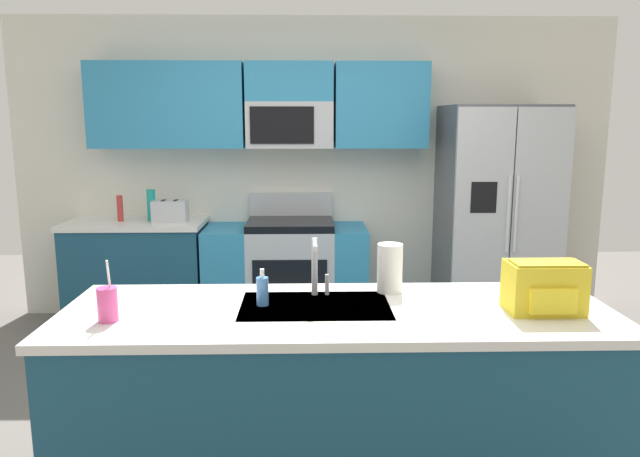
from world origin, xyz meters
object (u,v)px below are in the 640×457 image
Objects in this scene: sink_faucet at (316,262)px; backpack at (544,286)px; drink_cup_pink at (108,304)px; soap_dispenser at (262,291)px; pepper_mill at (120,208)px; paper_towel_roll at (390,268)px; range_oven at (286,273)px; bottle_teal at (151,205)px; refrigerator at (496,218)px; toaster at (170,211)px.

backpack is (1.00, -0.26, -0.05)m from sink_faucet.
drink_cup_pink is 0.67m from soap_dispenser.
sink_faucet reaches higher than soap_dispenser.
paper_towel_roll is at bearing -47.24° from pepper_mill.
pepper_mill is 0.81× the size of drink_cup_pink.
pepper_mill is 2.88m from paper_towel_roll.
pepper_mill is at bearing -179.90° from range_oven.
soap_dispenser is (1.09, -2.34, -0.06)m from bottle_teal.
bottle_teal is 3.40m from backpack.
pepper_mill is (-1.38, -0.00, 0.56)m from range_oven.
range_oven is 2.28m from sink_faucet.
refrigerator is 3.45m from drink_cup_pink.
drink_cup_pink reaches higher than toaster.
range_oven is 1.83m from refrigerator.
drink_cup_pink reaches higher than range_oven.
range_oven is 8.00× the size of soap_dispenser.
sink_faucet is 0.88× the size of backpack.
range_oven reaches higher than soap_dispenser.
refrigerator is at bearing 53.84° from sink_faucet.
bottle_teal is (0.25, 0.03, 0.02)m from pepper_mill.
toaster is 2.43m from sink_faucet.
refrigerator is 3.14m from pepper_mill.
soap_dispenser is 0.64m from paper_towel_roll.
bottle_teal reaches higher than soap_dispenser.
drink_cup_pink is (-0.66, -2.52, 0.53)m from range_oven.
sink_faucet reaches higher than paper_towel_roll.
sink_faucet is (-1.55, -2.11, 0.14)m from refrigerator.
toaster is 0.19m from bottle_teal.
pepper_mill is 0.76× the size of sink_faucet.
backpack is (2.59, -2.44, 0.01)m from pepper_mill.
refrigerator reaches higher than range_oven.
range_oven is 2.66m from drink_cup_pink.
drink_cup_pink reaches higher than backpack.
sink_faucet is (1.59, -2.18, 0.06)m from pepper_mill.
bottle_teal reaches higher than toaster.
toaster is 3.23m from backpack.
refrigerator is 2.89m from bottle_teal.
bottle_teal reaches higher than range_oven.
refrigerator is 6.56× the size of sink_faucet.
range_oven is at bearing 177.66° from refrigerator.
toaster is 0.43m from pepper_mill.
range_oven reaches higher than toaster.
paper_towel_roll reaches higher than range_oven.
refrigerator reaches higher than sink_faucet.
paper_towel_roll is at bearing -74.73° from range_oven.
toaster is 0.87× the size of backpack.
drink_cup_pink is (-2.42, -2.45, 0.05)m from refrigerator.
backpack is at bearing -63.63° from range_oven.
pepper_mill reaches higher than range_oven.
refrigerator is 6.61× the size of toaster.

